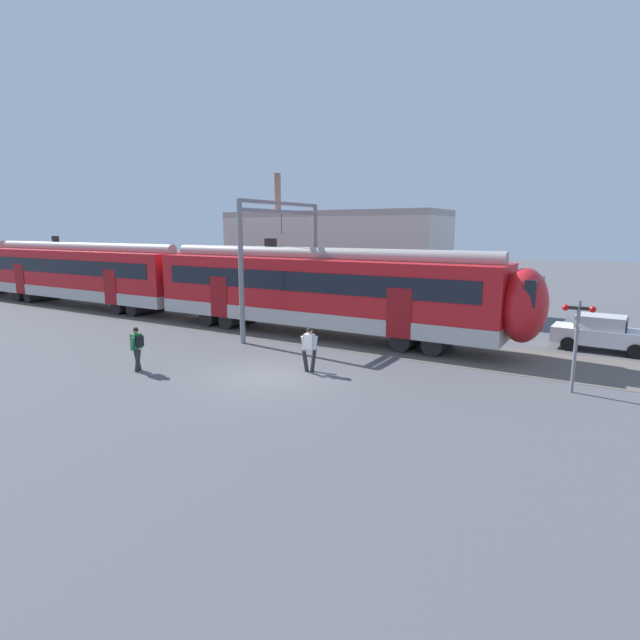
{
  "coord_description": "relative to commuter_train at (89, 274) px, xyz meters",
  "views": [
    {
      "loc": [
        10.4,
        -13.76,
        5.18
      ],
      "look_at": [
        0.27,
        3.1,
        1.6
      ],
      "focal_mm": 28.0,
      "sensor_mm": 36.0,
      "label": 1
    }
  ],
  "objects": [
    {
      "name": "track_bed",
      "position": [
        6.81,
        0.01,
        -2.25
      ],
      "size": [
        80.0,
        4.4,
        0.01
      ],
      "primitive_type": "cube",
      "color": "#605951",
      "rests_on": "ground"
    },
    {
      "name": "parked_car_white",
      "position": [
        30.08,
        3.65,
        -1.47
      ],
      "size": [
        4.07,
        1.9,
        1.54
      ],
      "color": "silver",
      "rests_on": "ground"
    },
    {
      "name": "pedestrian_green",
      "position": [
        15.47,
        -8.81,
        -1.26
      ],
      "size": [
        0.63,
        0.55,
        1.67
      ],
      "color": "#28282D",
      "rests_on": "ground"
    },
    {
      "name": "pedestrian_white",
      "position": [
        20.94,
        -5.58,
        -1.29
      ],
      "size": [
        0.53,
        0.64,
        1.67
      ],
      "color": "#28282D",
      "rests_on": "ground"
    },
    {
      "name": "background_building",
      "position": [
        13.15,
        9.88,
        0.95
      ],
      "size": [
        15.55,
        5.0,
        9.2
      ],
      "color": "beige",
      "rests_on": "ground"
    },
    {
      "name": "crossing_signal",
      "position": [
        29.47,
        -3.26,
        -0.24
      ],
      "size": [
        0.96,
        0.22,
        3.0
      ],
      "color": "gray",
      "rests_on": "ground"
    },
    {
      "name": "commuter_train",
      "position": [
        0.0,
        0.0,
        0.0
      ],
      "size": [
        56.65,
        3.07,
        4.73
      ],
      "color": "#B7B2AD",
      "rests_on": "ground"
    },
    {
      "name": "ground_plane",
      "position": [
        20.04,
        -6.89,
        -2.25
      ],
      "size": [
        160.0,
        160.0,
        0.0
      ],
      "primitive_type": "plane",
      "color": "#515156"
    },
    {
      "name": "catenary_gantry",
      "position": [
        15.8,
        0.01,
        2.06
      ],
      "size": [
        0.24,
        6.64,
        6.53
      ],
      "color": "gray",
      "rests_on": "ground"
    }
  ]
}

